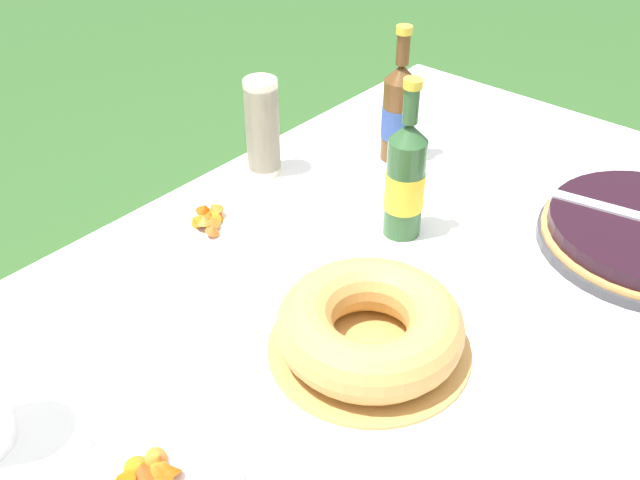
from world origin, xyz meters
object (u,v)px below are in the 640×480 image
object	(u,v)px
cup_stack	(262,127)
cider_bottle_green	(405,179)
cider_bottle_amber	(399,112)
bundt_cake	(370,327)
snack_plate_left	(210,223)
snack_plate_near	(158,468)

from	to	relation	value
cup_stack	cider_bottle_green	world-z (taller)	cider_bottle_green
cider_bottle_green	cider_bottle_amber	size ratio (longest dim) A/B	1.04
bundt_cake	cup_stack	xyz separation A→B (m)	(0.29, 0.51, 0.06)
cider_bottle_green	snack_plate_left	size ratio (longest dim) A/B	1.40
bundt_cake	cider_bottle_green	size ratio (longest dim) A/B	1.02
snack_plate_left	cider_bottle_amber	bearing A→B (deg)	-13.30
cider_bottle_green	snack_plate_near	bearing A→B (deg)	-173.13
bundt_cake	snack_plate_near	size ratio (longest dim) A/B	1.43
cup_stack	bundt_cake	bearing A→B (deg)	-119.54
cider_bottle_green	snack_plate_left	bearing A→B (deg)	128.80
snack_plate_near	cider_bottle_amber	bearing A→B (deg)	16.26
snack_plate_near	cup_stack	bearing A→B (deg)	34.13
bundt_cake	snack_plate_left	world-z (taller)	bundt_cake
bundt_cake	cup_stack	world-z (taller)	cup_stack
cider_bottle_green	snack_plate_left	distance (m)	0.39
cider_bottle_amber	snack_plate_left	bearing A→B (deg)	166.70
bundt_cake	snack_plate_left	size ratio (longest dim) A/B	1.43
cider_bottle_amber	snack_plate_left	xyz separation A→B (m)	(-0.46, 0.11, -0.10)
cider_bottle_green	cider_bottle_amber	xyz separation A→B (m)	(0.23, 0.18, -0.01)
bundt_cake	snack_plate_left	xyz separation A→B (m)	(0.06, 0.44, -0.04)
cup_stack	cider_bottle_amber	bearing A→B (deg)	-37.41
cider_bottle_green	cider_bottle_amber	distance (m)	0.29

